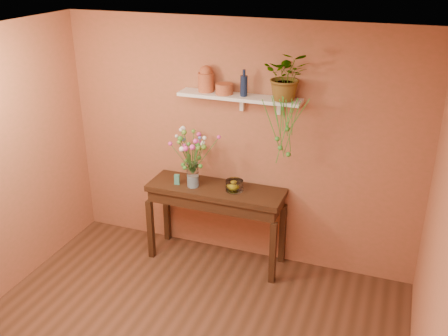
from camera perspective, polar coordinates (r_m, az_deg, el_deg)
room at (r=3.91m, az=-7.90°, el=-7.15°), size 4.04×4.04×2.70m
sideboard at (r=5.63m, az=-0.92°, el=-3.41°), size 1.51×0.49×0.92m
wall_shelf at (r=5.27m, az=1.85°, el=7.89°), size 1.30×0.24×0.19m
terracotta_jug at (r=5.38m, az=-2.04°, el=9.91°), size 0.18×0.18×0.28m
terracotta_pot at (r=5.30m, az=0.02°, el=8.85°), size 0.21×0.21×0.11m
blue_bottle at (r=5.22m, az=2.24°, el=9.24°), size 0.08×0.08×0.27m
spider_plant at (r=5.07m, az=7.06°, el=10.20°), size 0.50×0.45×0.49m
plant_fronds at (r=5.06m, az=6.72°, el=3.87°), size 0.42×0.31×0.74m
glass_vase at (r=5.56m, az=-3.51°, el=-0.95°), size 0.13×0.13×0.27m
bouquet at (r=5.41m, az=-3.72°, el=2.44°), size 0.58×0.44×0.51m
glass_bowl at (r=5.49m, az=1.16°, el=-2.01°), size 0.19×0.19×0.11m
lemon at (r=5.51m, az=1.08°, el=-2.01°), size 0.07×0.07×0.07m
carton at (r=5.65m, az=-5.29°, el=-1.27°), size 0.06×0.05×0.11m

